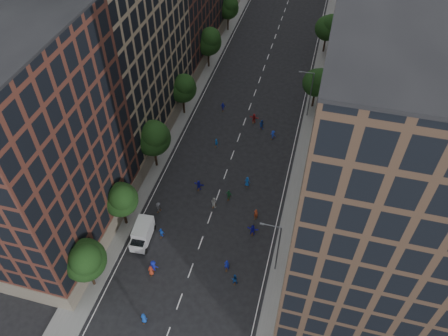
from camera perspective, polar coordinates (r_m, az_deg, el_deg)
name	(u,v)px	position (r m, az deg, el deg)	size (l,w,h in m)	color
ground	(244,123)	(78.34, 2.62, 5.86)	(240.00, 240.00, 0.00)	black
sidewalk_left	(193,89)	(86.63, -4.12, 10.25)	(4.00, 105.00, 0.15)	slate
sidewalk_right	(316,108)	(83.25, 11.95, 7.62)	(4.00, 105.00, 0.15)	slate
bldg_left_a	(34,151)	(55.57, -23.57, 2.04)	(14.00, 22.00, 30.00)	#50281E
bldg_left_b	(117,36)	(70.55, -13.74, 16.41)	(14.00, 26.00, 34.00)	#968062
bldg_right_a	(376,169)	(47.30, 19.19, -0.10)	(14.00, 30.00, 36.00)	#453225
bldg_right_b	(377,42)	(71.82, 19.35, 15.23)	(14.00, 28.00, 33.00)	#6E655A
tree_left_0	(85,260)	(54.69, -17.71, -11.34)	(5.20, 5.20, 8.83)	black
tree_left_1	(121,199)	(59.90, -13.32, -3.95)	(4.80, 4.80, 8.21)	black
tree_left_2	(153,137)	(66.71, -9.24, 4.04)	(5.60, 5.60, 9.45)	black
tree_left_3	(183,87)	(77.19, -5.38, 10.44)	(5.00, 5.00, 8.58)	black
tree_left_4	(209,41)	(89.87, -2.01, 16.29)	(5.40, 5.40, 9.08)	black
tree_left_5	(229,7)	(103.80, 0.62, 20.27)	(4.80, 4.80, 8.33)	black
tree_right_a	(318,82)	(80.35, 12.13, 10.97)	(5.00, 5.00, 8.39)	black
tree_right_b	(329,27)	(97.50, 13.49, 17.49)	(5.20, 5.20, 8.83)	black
streetlamp_near	(277,246)	(54.57, 6.88, -10.10)	(2.64, 0.22, 9.06)	#595B60
streetlamp_far	(310,92)	(78.26, 11.11, 9.70)	(2.64, 0.22, 9.06)	#595B60
cargo_van	(142,234)	(61.00, -10.63, -8.41)	(2.61, 5.01, 2.59)	silver
skater_0	(144,318)	(55.19, -10.44, -18.74)	(0.81, 0.53, 1.66)	#1443A9
skater_1	(227,265)	(57.67, 0.36, -12.58)	(0.71, 0.47, 1.95)	#121D93
skater_2	(235,279)	(56.79, 1.39, -14.30)	(0.83, 0.64, 1.70)	navy
skater_3	(154,266)	(58.33, -9.19, -12.55)	(1.23, 0.70, 1.90)	#131E9E
skater_4	(161,233)	(61.31, -8.17, -8.39)	(0.97, 0.40, 1.66)	blue
skater_5	(253,230)	(61.06, 3.76, -8.08)	(1.63, 0.52, 1.76)	#1614A5
skater_6	(151,271)	(58.18, -9.51, -13.08)	(0.81, 0.53, 1.66)	#A2321B
skater_7	(256,214)	(62.77, 4.19, -6.01)	(0.66, 0.43, 1.81)	#983419
skater_8	(214,203)	(63.96, -1.34, -4.53)	(0.89, 0.69, 1.83)	beige
skater_9	(159,207)	(64.10, -8.54, -5.11)	(1.15, 0.66, 1.78)	#49494E
skater_10	(229,195)	(64.89, 0.64, -3.54)	(1.08, 0.45, 1.84)	#1B5C30
skater_11	(199,185)	(66.32, -3.31, -2.28)	(1.63, 0.52, 1.76)	#121395
skater_12	(247,182)	(66.85, 3.05, -1.80)	(0.84, 0.55, 1.72)	#144DA6
skater_13	(216,143)	(73.18, -1.00, 3.33)	(0.58, 0.38, 1.59)	#1656B3
skater_14	(262,124)	(76.93, 4.93, 5.69)	(0.84, 0.66, 1.74)	#153DAE
skater_15	(273,135)	(75.10, 6.41, 4.33)	(1.05, 0.60, 1.62)	#1532B0
skater_16	(223,107)	(80.65, -0.13, 7.99)	(0.95, 0.40, 1.63)	#161DBA
skater_17	(254,118)	(78.05, 3.93, 6.47)	(1.67, 0.53, 1.80)	maroon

